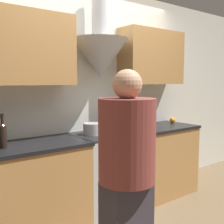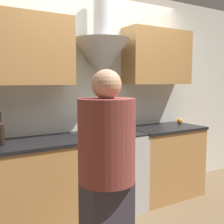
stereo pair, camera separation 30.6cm
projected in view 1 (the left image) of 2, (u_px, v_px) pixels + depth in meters
name	position (u px, v px, depth m)	size (l,w,h in m)	color
ground_plane	(126.00, 221.00, 2.99)	(12.00, 12.00, 0.00)	brown
wall_back	(87.00, 82.00, 3.26)	(8.40, 0.65, 2.60)	silver
counter_left	(11.00, 195.00, 2.56)	(1.44, 0.62, 0.90)	#B27F47
counter_right	(158.00, 159.00, 3.73)	(0.96, 0.62, 0.90)	#B27F47
stove_range	(107.00, 172.00, 3.22)	(0.76, 0.60, 0.90)	#B7BABC
wine_bottle_6	(3.00, 134.00, 2.44)	(0.07, 0.07, 0.30)	black
stock_pot	(93.00, 129.00, 3.08)	(0.21, 0.21, 0.13)	#B7BABC
mixing_bowl	(117.00, 128.00, 3.29)	(0.21, 0.21, 0.08)	#B7BABC
orange_fruit	(172.00, 120.00, 3.95)	(0.08, 0.08, 0.08)	orange
person_foreground_left	(127.00, 180.00, 1.81)	(0.37, 0.37, 1.56)	#38333D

